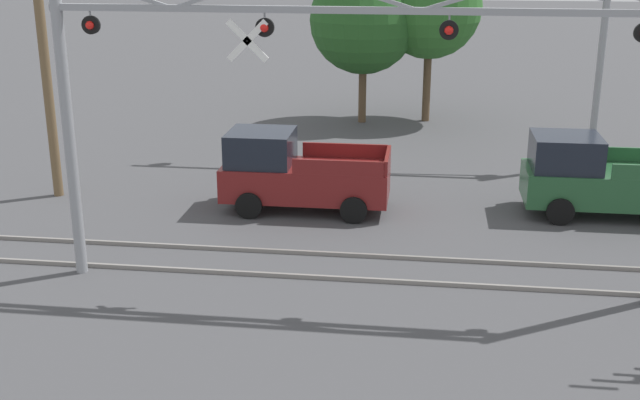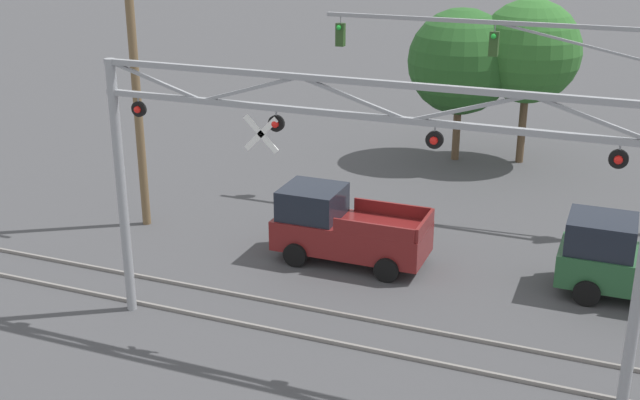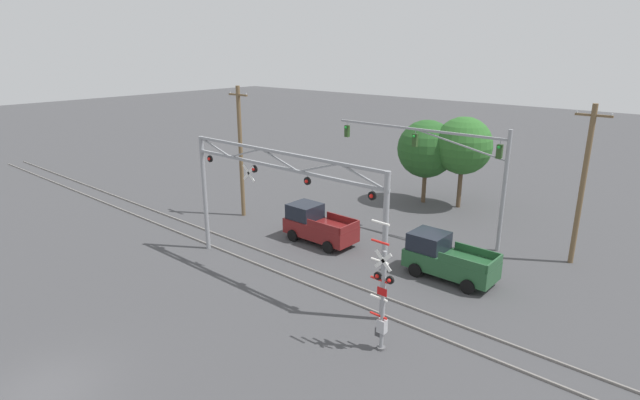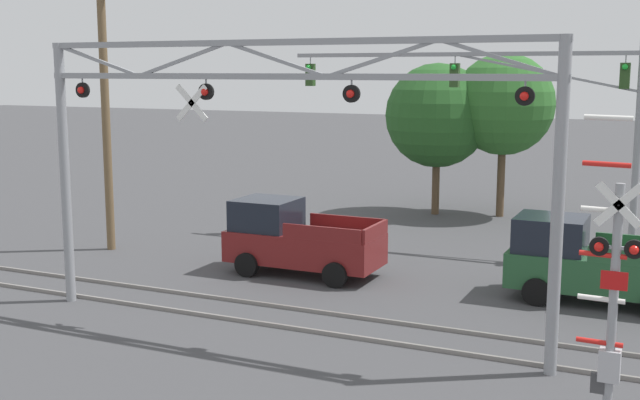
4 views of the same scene
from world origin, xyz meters
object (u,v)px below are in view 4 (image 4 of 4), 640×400
crossing_signal_mast (611,307)px  utility_pole_left (106,112)px  background_tree_beyond_span (504,105)px  background_tree_far_left_verge (437,116)px  pickup_truck_following (589,263)px  crossing_gantry (276,136)px  pickup_truck_lead (296,239)px  traffic_signal_span (540,103)px

crossing_signal_mast → utility_pole_left: 18.52m
background_tree_beyond_span → background_tree_far_left_verge: background_tree_beyond_span is taller
pickup_truck_following → background_tree_beyond_span: bearing=112.7°
crossing_gantry → background_tree_beyond_span: (1.48, 17.30, 0.06)m
pickup_truck_lead → pickup_truck_following: same height
traffic_signal_span → utility_pole_left: utility_pole_left is taller
crossing_gantry → background_tree_far_left_verge: (-1.16, 16.70, -0.43)m
traffic_signal_span → pickup_truck_lead: 9.32m
pickup_truck_lead → crossing_signal_mast: bearing=-36.5°
crossing_gantry → pickup_truck_following: bearing=42.2°
crossing_signal_mast → background_tree_beyond_span: (-6.00, 19.22, 2.59)m
crossing_gantry → pickup_truck_following: size_ratio=2.71×
crossing_signal_mast → utility_pole_left: (-16.79, 7.35, 2.61)m
pickup_truck_following → utility_pole_left: (-15.63, -0.31, 3.65)m
pickup_truck_lead → pickup_truck_following: (8.38, 0.60, 0.00)m
pickup_truck_lead → pickup_truck_following: 8.40m
pickup_truck_lead → pickup_truck_following: bearing=4.1°
utility_pole_left → pickup_truck_lead: bearing=-2.3°
pickup_truck_lead → background_tree_far_left_verge: (0.91, 11.56, 3.15)m
utility_pole_left → background_tree_far_left_verge: 13.92m
crossing_gantry → traffic_signal_span: size_ratio=1.06×
background_tree_far_left_verge → pickup_truck_lead: bearing=-94.5°
crossing_signal_mast → traffic_signal_span: (-3.49, 12.92, 2.95)m
traffic_signal_span → background_tree_far_left_verge: 7.73m
crossing_gantry → background_tree_beyond_span: bearing=85.1°
crossing_gantry → utility_pole_left: (-9.31, 5.43, 0.08)m
crossing_signal_mast → crossing_gantry: bearing=165.6°
background_tree_far_left_verge → utility_pole_left: bearing=-125.9°
traffic_signal_span → pickup_truck_following: size_ratio=2.56×
traffic_signal_span → pickup_truck_following: 7.00m
pickup_truck_lead → background_tree_far_left_verge: 12.01m
background_tree_beyond_span → background_tree_far_left_verge: bearing=-167.1°
crossing_gantry → utility_pole_left: bearing=149.7°
traffic_signal_span → pickup_truck_lead: traffic_signal_span is taller
crossing_signal_mast → background_tree_beyond_span: bearing=107.3°
crossing_gantry → pickup_truck_lead: size_ratio=2.75×
utility_pole_left → background_tree_beyond_span: utility_pole_left is taller
crossing_signal_mast → background_tree_far_left_verge: bearing=114.9°
crossing_signal_mast → pickup_truck_following: 7.81m
traffic_signal_span → utility_pole_left: size_ratio=1.32×
crossing_signal_mast → traffic_signal_span: 13.70m
utility_pole_left → crossing_gantry: bearing=-30.3°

